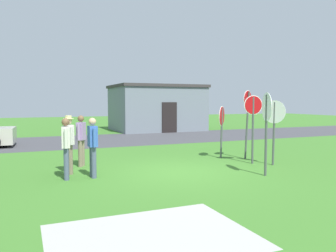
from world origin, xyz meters
TOP-DOWN VIEW (x-y plane):
  - ground_plane at (0.00, 0.00)m, footprint 80.00×80.00m
  - street_asphalt at (0.00, 9.42)m, footprint 60.00×6.40m
  - concrete_path at (-2.44, -4.33)m, footprint 3.20×2.40m
  - building_background at (4.95, 14.59)m, footprint 6.45×5.17m
  - stop_sign_rear_left at (2.98, 0.25)m, footprint 0.65×0.16m
  - stop_sign_tallest at (3.38, 1.13)m, footprint 0.56×0.32m
  - stop_sign_rear_right at (2.61, 1.65)m, footprint 0.57×0.55m
  - stop_sign_nearest at (2.14, -1.46)m, footprint 0.30×0.78m
  - stop_sign_center_cluster at (3.49, -0.22)m, footprint 0.40×0.69m
  - person_with_sunhat at (-2.50, 0.27)m, footprint 0.23×0.57m
  - person_in_dark_shirt at (-2.54, 2.08)m, footprint 0.36×0.51m
  - person_on_left at (-3.22, 0.31)m, footprint 0.26×0.57m
  - person_in_blue at (-3.05, 1.03)m, footprint 0.32×0.56m

SIDE VIEW (x-z plane):
  - ground_plane at x=0.00m, z-range 0.00..0.00m
  - concrete_path at x=-2.44m, z-range 0.00..0.01m
  - street_asphalt at x=0.00m, z-range 0.00..0.01m
  - person_with_sunhat at x=-2.50m, z-range 0.11..1.80m
  - person_in_dark_shirt at x=-2.54m, z-range 0.11..1.80m
  - person_on_left at x=-3.22m, z-range 0.11..1.80m
  - person_in_blue at x=-3.05m, z-range 0.12..1.85m
  - stop_sign_rear_right at x=2.61m, z-range 0.36..2.34m
  - stop_sign_center_cluster at x=3.49m, z-range 0.40..2.59m
  - stop_sign_rear_left at x=2.98m, z-range 0.40..2.76m
  - stop_sign_nearest at x=2.14m, z-range 0.46..2.86m
  - stop_sign_tallest at x=3.38m, z-range 0.40..2.96m
  - building_background at x=4.95m, z-range 0.01..3.37m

